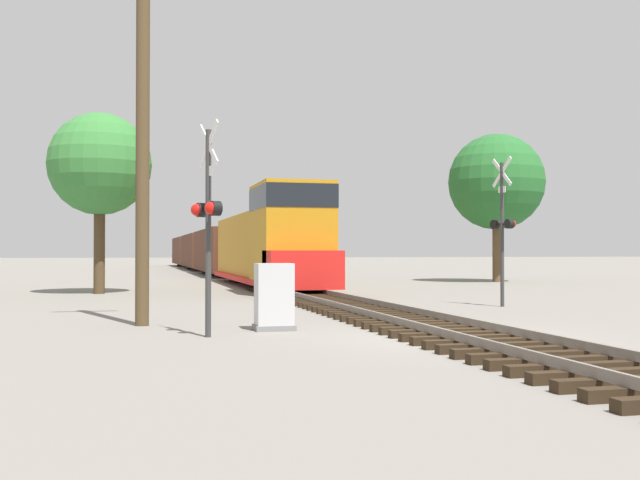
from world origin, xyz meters
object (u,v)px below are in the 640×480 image
object	(u,v)px
freight_train	(214,250)
tree_far_right	(100,165)
crossing_signal_far	(503,226)
utility_pole	(143,112)
tree_mid_background	(496,182)
crossing_signal_near	(207,215)
relay_cabinet	(274,297)

from	to	relation	value
freight_train	tree_far_right	distance (m)	28.64
crossing_signal_far	utility_pole	bearing A→B (deg)	95.84
utility_pole	tree_mid_background	distance (m)	28.88
freight_train	tree_mid_background	distance (m)	25.12
crossing_signal_far	tree_mid_background	xyz separation A→B (m)	(8.84, 17.40, 3.14)
utility_pole	tree_mid_background	xyz separation A→B (m)	(19.97, 20.85, 0.67)
freight_train	crossing_signal_near	distance (m)	44.40
crossing_signal_near	crossing_signal_far	bearing A→B (deg)	103.82
utility_pole	freight_train	bearing A→B (deg)	81.66
tree_mid_background	utility_pole	bearing A→B (deg)	-133.77
freight_train	tree_mid_background	bearing A→B (deg)	-55.95
freight_train	tree_mid_background	world-z (taller)	tree_mid_background
tree_mid_background	freight_train	bearing A→B (deg)	124.05
relay_cabinet	utility_pole	xyz separation A→B (m)	(-2.82, 1.73, 4.30)
tree_mid_background	relay_cabinet	bearing A→B (deg)	-127.22
freight_train	crossing_signal_far	xyz separation A→B (m)	(5.06, -37.96, 0.73)
crossing_signal_near	tree_far_right	xyz separation A→B (m)	(-2.77, 16.74, 2.83)
freight_train	utility_pole	xyz separation A→B (m)	(-6.07, -41.41, 3.20)
freight_train	crossing_signal_near	world-z (taller)	freight_train
crossing_signal_near	crossing_signal_far	size ratio (longest dim) A/B	0.93
relay_cabinet	freight_train	bearing A→B (deg)	85.68
crossing_signal_far	relay_cabinet	bearing A→B (deg)	110.55
freight_train	crossing_signal_near	bearing A→B (deg)	-96.24
crossing_signal_near	freight_train	bearing A→B (deg)	155.60
crossing_signal_near	tree_far_right	world-z (taller)	tree_far_right
freight_train	crossing_signal_far	bearing A→B (deg)	-82.40
freight_train	utility_pole	size ratio (longest dim) A/B	6.99
utility_pole	tree_mid_background	bearing A→B (deg)	46.23
crossing_signal_far	freight_train	bearing A→B (deg)	-3.79
utility_pole	crossing_signal_far	bearing A→B (deg)	17.23
crossing_signal_far	crossing_signal_near	bearing A→B (deg)	110.59
utility_pole	tree_far_right	world-z (taller)	utility_pole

